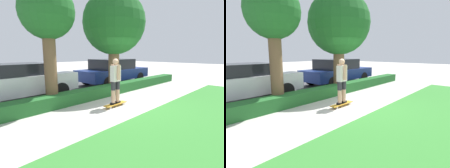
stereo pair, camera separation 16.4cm
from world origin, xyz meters
The scene contains 10 objects.
ground_plane centered at (0.00, 0.00, 0.00)m, with size 60.00×60.00×0.00m, color #BCB7AD.
grass_lawn_strip centered at (0.00, -3.00, 0.01)m, with size 13.08×4.00×0.01m.
street_asphalt centered at (0.00, 4.20, 0.00)m, with size 13.08×5.00×0.01m.
hedge_row centered at (0.00, 1.60, 0.23)m, with size 13.08×0.60×0.45m.
skateboard centered at (-0.46, 0.17, 0.08)m, with size 1.01×0.24×0.10m.
skater_person centered at (-0.46, 0.17, 0.96)m, with size 0.49×0.41×1.61m.
tree_near centered at (-1.99, 1.88, 3.13)m, with size 1.86×1.86×4.20m.
tree_mid centered at (1.25, 1.84, 3.23)m, with size 2.92×2.92×4.74m.
parked_car_front centered at (-2.65, 3.38, 0.80)m, with size 4.47×1.86×1.50m.
parked_car_middle centered at (2.99, 3.51, 0.80)m, with size 4.75×2.03×1.54m.
Camera 1 is at (-4.94, -3.94, 1.89)m, focal length 28.00 mm.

